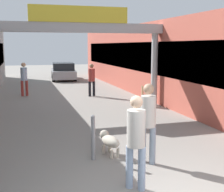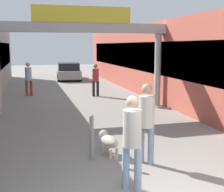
{
  "view_description": "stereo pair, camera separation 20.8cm",
  "coord_description": "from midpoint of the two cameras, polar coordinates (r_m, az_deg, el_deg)",
  "views": [
    {
      "loc": [
        -2.33,
        -4.04,
        2.64
      ],
      "look_at": [
        0.0,
        3.91,
        1.3
      ],
      "focal_mm": 50.0,
      "sensor_mm": 36.0,
      "label": 1
    },
    {
      "loc": [
        -2.13,
        -4.1,
        2.64
      ],
      "look_at": [
        0.0,
        3.91,
        1.3
      ],
      "focal_mm": 50.0,
      "sensor_mm": 36.0,
      "label": 2
    }
  ],
  "objects": [
    {
      "name": "pedestrian_with_dog",
      "position": [
        6.99,
        7.18,
        -4.01
      ],
      "size": [
        0.48,
        0.48,
        1.82
      ],
      "color": "#8C9EB2",
      "rests_on": "ground_plane"
    },
    {
      "name": "dog_on_leash",
      "position": [
        7.67,
        0.09,
        -8.16
      ],
      "size": [
        0.45,
        0.8,
        0.56
      ],
      "color": "beige",
      "rests_on": "ground_plane"
    },
    {
      "name": "pedestrian_elderly_walking",
      "position": [
        17.1,
        -14.7,
        3.45
      ],
      "size": [
        0.41,
        0.41,
        1.77
      ],
      "color": "#99332D",
      "rests_on": "ground_plane"
    },
    {
      "name": "bollard_post_metal",
      "position": [
        7.3,
        -2.92,
        -7.5
      ],
      "size": [
        0.1,
        0.1,
        1.07
      ],
      "color": "gray",
      "rests_on": "ground_plane"
    },
    {
      "name": "pedestrian_carrying_crate",
      "position": [
        16.38,
        -2.66,
        3.37
      ],
      "size": [
        0.41,
        0.41,
        1.71
      ],
      "color": "black",
      "rests_on": "ground_plane"
    },
    {
      "name": "storefront_right",
      "position": [
        16.77,
        11.08,
        6.43
      ],
      "size": [
        3.0,
        26.0,
        3.76
      ],
      "color": "#B25142",
      "rests_on": "ground_plane"
    },
    {
      "name": "parked_car_silver",
      "position": [
        24.73,
        -7.71,
        4.48
      ],
      "size": [
        2.06,
        4.12,
        1.33
      ],
      "color": "#99999E",
      "rests_on": "ground_plane"
    },
    {
      "name": "cafe_chair_wood_nearer",
      "position": [
        13.83,
        6.96,
        0.39
      ],
      "size": [
        0.49,
        0.49,
        0.89
      ],
      "color": "gray",
      "rests_on": "ground_plane"
    },
    {
      "name": "pedestrian_companion",
      "position": [
        5.72,
        4.75,
        -7.36
      ],
      "size": [
        0.48,
        0.48,
        1.76
      ],
      "color": "#A5BFE0",
      "rests_on": "ground_plane"
    },
    {
      "name": "arcade_sign_gateway",
      "position": [
        12.9,
        -5.03,
        10.69
      ],
      "size": [
        7.4,
        0.47,
        4.19
      ],
      "color": "#B2B2B2",
      "rests_on": "ground_plane"
    }
  ]
}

